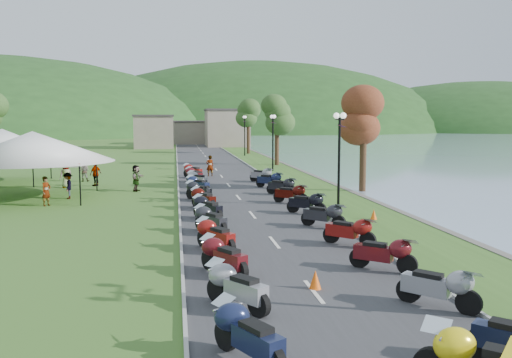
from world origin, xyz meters
name	(u,v)px	position (x,y,z in m)	size (l,w,h in m)	color
ground	(363,355)	(0.00, 0.00, 0.00)	(400.00, 400.00, 0.00)	#487A2B
road	(216,170)	(0.00, 40.00, 0.01)	(7.00, 120.00, 0.02)	#3A3A3D
hills_backdrop	(185,131)	(0.00, 200.00, 0.00)	(360.00, 120.00, 76.00)	#285621
far_building	(185,131)	(-2.00, 85.00, 2.50)	(18.00, 16.00, 5.00)	gray
moto_row_left	(205,204)	(-2.30, 16.56, 0.55)	(2.60, 35.67, 1.10)	#331411
moto_row_right	(315,209)	(2.70, 14.21, 0.55)	(2.60, 33.03, 1.10)	#331411
vendor_tent_main	(34,165)	(-12.03, 23.48, 2.00)	(6.28, 6.28, 4.00)	silver
vendor_tent_side	(3,156)	(-16.17, 31.72, 2.00)	(5.41, 5.41, 4.00)	silver
tree_lakeside	(363,135)	(8.39, 23.72, 3.68)	(2.65, 2.65, 7.36)	#3A6127
pedestrian_a	(47,206)	(-10.71, 20.51, 0.00)	(0.59, 0.43, 1.62)	slate
pedestrian_b	(84,181)	(-10.57, 32.09, 0.00)	(0.77, 0.42, 1.59)	slate
pedestrian_c	(68,199)	(-10.05, 23.05, 0.00)	(1.02, 0.42, 1.57)	slate
traffic_cone_near	(315,280)	(0.10, 4.24, 0.27)	(0.35, 0.35, 0.55)	#F2590C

